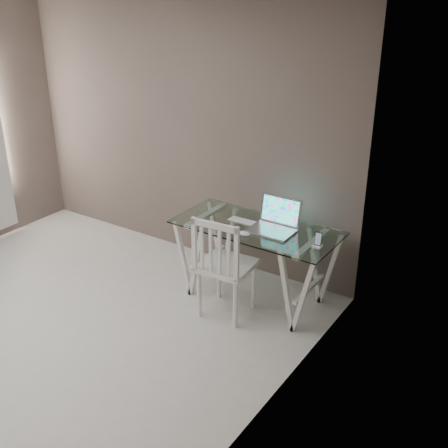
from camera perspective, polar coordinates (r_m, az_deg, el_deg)
name	(u,v)px	position (r m, az deg, el deg)	size (l,w,h in m)	color
desk	(255,262)	(5.22, 3.20, -3.92)	(1.50, 0.70, 0.75)	silver
chair	(222,263)	(4.86, -0.16, -4.01)	(0.48, 0.48, 0.98)	white
laptop	(275,222)	(5.00, 5.23, 0.19)	(0.39, 0.33, 0.28)	#BABABF
keyboard	(242,221)	(5.16, 1.86, 0.31)	(0.27, 0.12, 0.01)	silver
mouse	(244,233)	(4.88, 2.04, -0.97)	(0.11, 0.07, 0.04)	white
phone_dock	(318,243)	(4.73, 9.50, -1.93)	(0.07, 0.07, 0.13)	white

